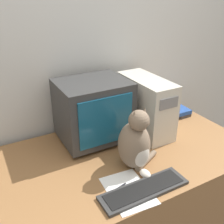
{
  "coord_description": "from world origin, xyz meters",
  "views": [
    {
      "loc": [
        -0.74,
        -0.72,
        1.72
      ],
      "look_at": [
        -0.07,
        0.51,
        1.04
      ],
      "focal_mm": 42.0,
      "sensor_mm": 36.0,
      "label": 1
    }
  ],
  "objects_px": {
    "crt_monitor": "(93,111)",
    "book_stack": "(178,110)",
    "pen": "(116,190)",
    "cat": "(135,143)",
    "keyboard": "(144,190)",
    "computer_tower": "(145,106)"
  },
  "relations": [
    {
      "from": "cat",
      "to": "pen",
      "type": "height_order",
      "value": "cat"
    },
    {
      "from": "crt_monitor",
      "to": "pen",
      "type": "distance_m",
      "value": 0.57
    },
    {
      "from": "cat",
      "to": "pen",
      "type": "distance_m",
      "value": 0.28
    },
    {
      "from": "computer_tower",
      "to": "cat",
      "type": "bearing_deg",
      "value": -132.5
    },
    {
      "from": "crt_monitor",
      "to": "keyboard",
      "type": "relative_size",
      "value": 0.92
    },
    {
      "from": "keyboard",
      "to": "pen",
      "type": "height_order",
      "value": "keyboard"
    },
    {
      "from": "computer_tower",
      "to": "book_stack",
      "type": "xyz_separation_m",
      "value": [
        0.4,
        0.09,
        -0.17
      ]
    },
    {
      "from": "crt_monitor",
      "to": "book_stack",
      "type": "relative_size",
      "value": 2.26
    },
    {
      "from": "keyboard",
      "to": "book_stack",
      "type": "height_order",
      "value": "book_stack"
    },
    {
      "from": "computer_tower",
      "to": "pen",
      "type": "relative_size",
      "value": 3.42
    },
    {
      "from": "computer_tower",
      "to": "keyboard",
      "type": "bearing_deg",
      "value": -125.16
    },
    {
      "from": "crt_monitor",
      "to": "pen",
      "type": "height_order",
      "value": "crt_monitor"
    },
    {
      "from": "crt_monitor",
      "to": "book_stack",
      "type": "bearing_deg",
      "value": 1.88
    },
    {
      "from": "computer_tower",
      "to": "keyboard",
      "type": "height_order",
      "value": "computer_tower"
    },
    {
      "from": "crt_monitor",
      "to": "book_stack",
      "type": "height_order",
      "value": "crt_monitor"
    },
    {
      "from": "cat",
      "to": "pen",
      "type": "bearing_deg",
      "value": -150.78
    },
    {
      "from": "computer_tower",
      "to": "cat",
      "type": "distance_m",
      "value": 0.44
    },
    {
      "from": "pen",
      "to": "cat",
      "type": "bearing_deg",
      "value": 32.1
    },
    {
      "from": "book_stack",
      "to": "pen",
      "type": "relative_size",
      "value": 1.42
    },
    {
      "from": "keyboard",
      "to": "cat",
      "type": "bearing_deg",
      "value": 70.54
    },
    {
      "from": "crt_monitor",
      "to": "pen",
      "type": "relative_size",
      "value": 3.21
    },
    {
      "from": "book_stack",
      "to": "crt_monitor",
      "type": "bearing_deg",
      "value": -178.12
    }
  ]
}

